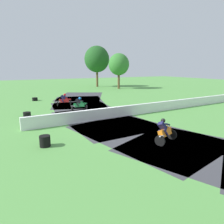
{
  "coord_description": "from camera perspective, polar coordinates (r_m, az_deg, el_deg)",
  "views": [
    {
      "loc": [
        -6.79,
        -14.75,
        4.17
      ],
      "look_at": [
        0.15,
        -1.57,
        0.9
      ],
      "focal_mm": 32.84,
      "sensor_mm": 36.0,
      "label": 1
    }
  ],
  "objects": [
    {
      "name": "tire_stack_mid_b",
      "position": [
        11.64,
        -18.17,
        -7.7
      ],
      "size": [
        0.58,
        0.58,
        0.6
      ],
      "color": "black",
      "rests_on": "ground"
    },
    {
      "name": "safety_barrier",
      "position": [
        20.0,
        12.16,
        1.38
      ],
      "size": [
        23.95,
        1.42,
        0.9
      ],
      "primitive_type": "cube",
      "rotation": [
        0.0,
        0.0,
        -1.52
      ],
      "color": "white",
      "rests_on": "ground"
    },
    {
      "name": "tree_far_left",
      "position": [
        44.84,
        -4.24,
        14.44
      ],
      "size": [
        5.23,
        5.23,
        8.56
      ],
      "color": "brown",
      "rests_on": "ground"
    },
    {
      "name": "motorcycle_lead_red",
      "position": [
        23.03,
        -13.06,
        3.24
      ],
      "size": [
        1.71,
        0.93,
        1.43
      ],
      "color": "black",
      "rests_on": "ground"
    },
    {
      "name": "motorcycle_chase_green",
      "position": [
        20.11,
        -8.96,
        2.09
      ],
      "size": [
        1.71,
        0.95,
        1.42
      ],
      "color": "black",
      "rests_on": "ground"
    },
    {
      "name": "tree_far_right",
      "position": [
        40.58,
        1.91,
        13.09
      ],
      "size": [
        3.97,
        3.97,
        6.78
      ],
      "color": "brown",
      "rests_on": "ground"
    },
    {
      "name": "track_asphalt",
      "position": [
        17.56,
        1.82,
        -1.35
      ],
      "size": [
        12.56,
        38.01,
        0.01
      ],
      "color": "#3D3D42",
      "rests_on": "ground"
    },
    {
      "name": "ground_plane",
      "position": [
        16.76,
        -2.95,
        -2.04
      ],
      "size": [
        120.0,
        120.0,
        0.0
      ],
      "primitive_type": "plane",
      "color": "#569947"
    },
    {
      "name": "tire_stack_mid_a",
      "position": [
        19.05,
        -22.59,
        -0.61
      ],
      "size": [
        0.62,
        0.62,
        0.4
      ],
      "color": "black",
      "rests_on": "ground"
    },
    {
      "name": "tire_stack_near",
      "position": [
        27.77,
        -20.67,
        3.37
      ],
      "size": [
        0.66,
        0.66,
        0.4
      ],
      "color": "black",
      "rests_on": "ground"
    },
    {
      "name": "motorcycle_trailing_orange",
      "position": [
        12.04,
        14.6,
        -5.15
      ],
      "size": [
        1.67,
        1.23,
        1.42
      ],
      "color": "black",
      "rests_on": "ground"
    }
  ]
}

